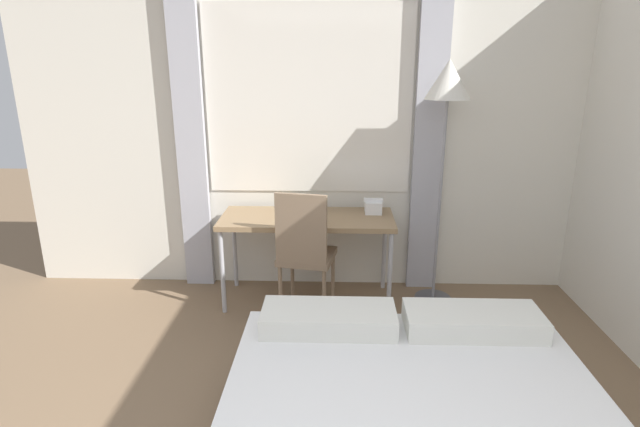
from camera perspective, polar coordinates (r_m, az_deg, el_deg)
wall_back_with_window at (r=4.18m, az=0.44°, el=9.39°), size 5.14×0.13×2.70m
desk at (r=3.99m, az=-1.48°, el=-1.14°), size 1.38×0.57×0.72m
desk_chair at (r=3.75m, az=-1.76°, el=-3.97°), size 0.47×0.47×1.01m
standing_lamp at (r=3.89m, az=14.33°, el=12.41°), size 0.34×0.34×1.93m
telephone at (r=4.07m, az=6.10°, el=0.79°), size 0.16×0.13×0.12m
book at (r=4.04m, az=-2.09°, el=0.14°), size 0.25×0.22×0.02m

